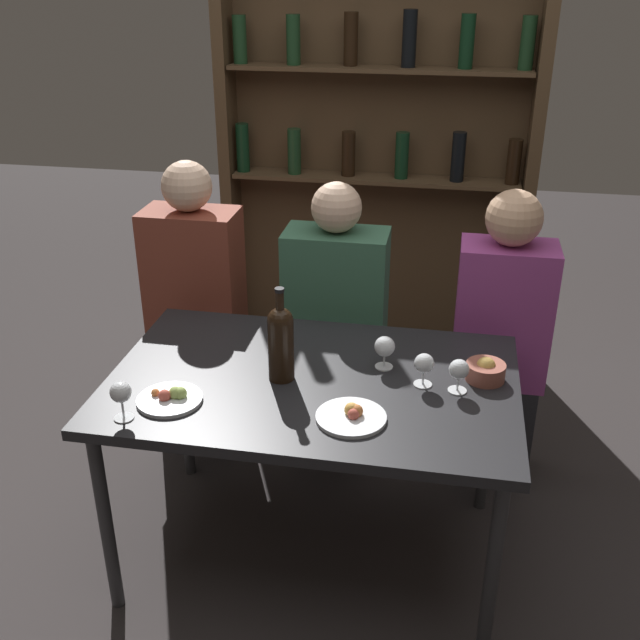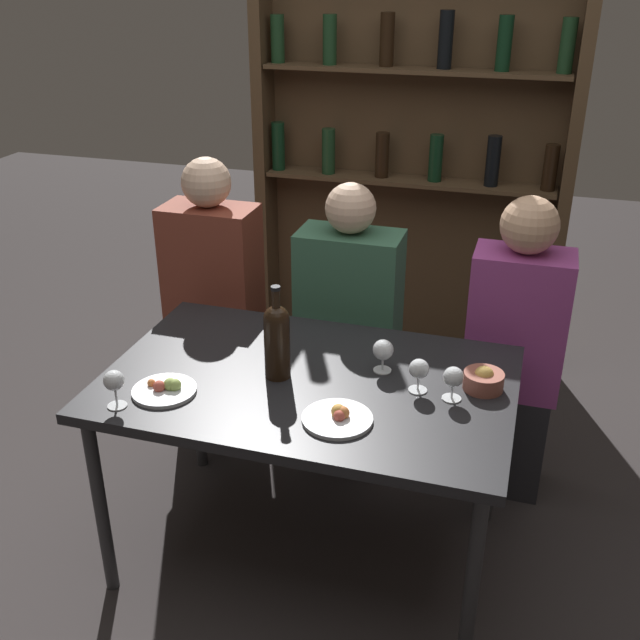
# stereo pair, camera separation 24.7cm
# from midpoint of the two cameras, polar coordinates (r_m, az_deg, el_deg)

# --- Properties ---
(ground_plane) EXTENTS (10.00, 10.00, 0.00)m
(ground_plane) POSITION_cam_midpoint_polar(r_m,az_deg,el_deg) (2.87, 1.81, -17.19)
(ground_plane) COLOR #332D2D
(dining_table) EXTENTS (1.32, 0.85, 0.73)m
(dining_table) POSITION_cam_midpoint_polar(r_m,az_deg,el_deg) (2.46, 2.02, -5.74)
(dining_table) COLOR black
(dining_table) RESTS_ON ground_plane
(wine_rack_wall) EXTENTS (1.58, 0.21, 2.28)m
(wine_rack_wall) POSITION_cam_midpoint_polar(r_m,az_deg,el_deg) (3.84, 8.92, 13.99)
(wine_rack_wall) COLOR #4C3823
(wine_rack_wall) RESTS_ON ground_plane
(wine_bottle) EXTENTS (0.08, 0.08, 0.32)m
(wine_bottle) POSITION_cam_midpoint_polar(r_m,az_deg,el_deg) (2.37, -0.34, -1.46)
(wine_bottle) COLOR black
(wine_bottle) RESTS_ON dining_table
(wine_glass_0) EXTENTS (0.07, 0.07, 0.11)m
(wine_glass_0) POSITION_cam_midpoint_polar(r_m,az_deg,el_deg) (2.46, 7.71, -2.41)
(wine_glass_0) COLOR silver
(wine_glass_0) RESTS_ON dining_table
(wine_glass_1) EXTENTS (0.06, 0.06, 0.12)m
(wine_glass_1) POSITION_cam_midpoint_polar(r_m,az_deg,el_deg) (2.29, -12.48, -4.72)
(wine_glass_1) COLOR silver
(wine_glass_1) RESTS_ON dining_table
(wine_glass_2) EXTENTS (0.06, 0.06, 0.11)m
(wine_glass_2) POSITION_cam_midpoint_polar(r_m,az_deg,el_deg) (2.34, 13.12, -4.42)
(wine_glass_2) COLOR silver
(wine_glass_2) RESTS_ON dining_table
(wine_glass_3) EXTENTS (0.06, 0.06, 0.11)m
(wine_glass_3) POSITION_cam_midpoint_polar(r_m,az_deg,el_deg) (2.36, 10.53, -3.85)
(wine_glass_3) COLOR silver
(wine_glass_3) RESTS_ON dining_table
(food_plate_0) EXTENTS (0.21, 0.21, 0.05)m
(food_plate_0) POSITION_cam_midpoint_polar(r_m,az_deg,el_deg) (2.22, 4.60, -7.48)
(food_plate_0) COLOR silver
(food_plate_0) RESTS_ON dining_table
(food_plate_1) EXTENTS (0.20, 0.20, 0.05)m
(food_plate_1) POSITION_cam_midpoint_polar(r_m,az_deg,el_deg) (2.38, -8.82, -5.29)
(food_plate_1) COLOR silver
(food_plate_1) RESTS_ON dining_table
(snack_bowl) EXTENTS (0.13, 0.13, 0.08)m
(snack_bowl) POSITION_cam_midpoint_polar(r_m,az_deg,el_deg) (2.44, 15.22, -4.50)
(snack_bowl) COLOR #995142
(snack_bowl) RESTS_ON dining_table
(seated_person_left) EXTENTS (0.38, 0.22, 1.27)m
(seated_person_left) POSITION_cam_midpoint_polar(r_m,az_deg,el_deg) (3.18, -5.81, 0.41)
(seated_person_left) COLOR #26262B
(seated_person_left) RESTS_ON ground_plane
(seated_person_center) EXTENTS (0.40, 0.22, 1.21)m
(seated_person_center) POSITION_cam_midpoint_polar(r_m,az_deg,el_deg) (3.03, 4.49, -1.49)
(seated_person_center) COLOR #26262B
(seated_person_center) RESTS_ON ground_plane
(seated_person_right) EXTENTS (0.36, 0.22, 1.22)m
(seated_person_right) POSITION_cam_midpoint_polar(r_m,az_deg,el_deg) (2.98, 16.79, -2.89)
(seated_person_right) COLOR #26262B
(seated_person_right) RESTS_ON ground_plane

